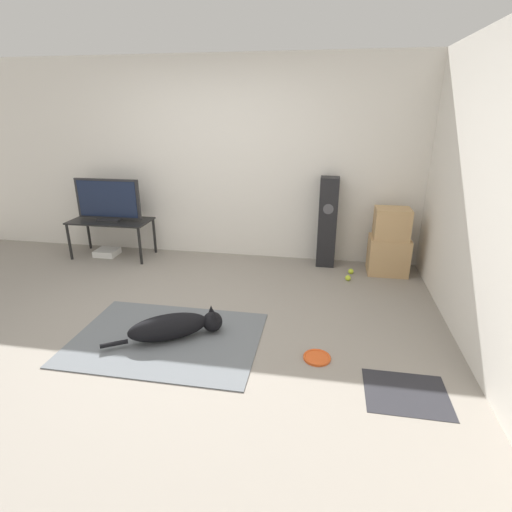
{
  "coord_description": "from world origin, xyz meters",
  "views": [
    {
      "loc": [
        1.36,
        -3.06,
        1.93
      ],
      "look_at": [
        0.67,
        0.85,
        0.45
      ],
      "focal_mm": 28.0,
      "sensor_mm": 36.0,
      "label": 1
    }
  ],
  "objects_px": {
    "tv_stand": "(111,224)",
    "tennis_ball_by_boxes": "(351,271)",
    "tennis_ball_near_speaker": "(348,278)",
    "game_console": "(107,252)",
    "cardboard_box_lower": "(388,255)",
    "floor_speaker": "(327,222)",
    "dog": "(175,326)",
    "frisbee": "(317,357)",
    "cardboard_box_upper": "(392,223)",
    "tv": "(108,200)"
  },
  "relations": [
    {
      "from": "cardboard_box_upper",
      "to": "tennis_ball_by_boxes",
      "type": "distance_m",
      "value": 0.75
    },
    {
      "from": "floor_speaker",
      "to": "tv_stand",
      "type": "bearing_deg",
      "value": -176.4
    },
    {
      "from": "cardboard_box_lower",
      "to": "tennis_ball_by_boxes",
      "type": "bearing_deg",
      "value": -164.12
    },
    {
      "from": "cardboard_box_lower",
      "to": "cardboard_box_upper",
      "type": "distance_m",
      "value": 0.41
    },
    {
      "from": "frisbee",
      "to": "cardboard_box_lower",
      "type": "xyz_separation_m",
      "value": [
        0.79,
        2.0,
        0.21
      ]
    },
    {
      "from": "floor_speaker",
      "to": "dog",
      "type": "bearing_deg",
      "value": -121.83
    },
    {
      "from": "floor_speaker",
      "to": "tv",
      "type": "distance_m",
      "value": 2.89
    },
    {
      "from": "floor_speaker",
      "to": "tennis_ball_near_speaker",
      "type": "bearing_deg",
      "value": -60.22
    },
    {
      "from": "tv_stand",
      "to": "game_console",
      "type": "relative_size",
      "value": 3.61
    },
    {
      "from": "tv",
      "to": "tennis_ball_by_boxes",
      "type": "height_order",
      "value": "tv"
    },
    {
      "from": "dog",
      "to": "tennis_ball_by_boxes",
      "type": "distance_m",
      "value": 2.4
    },
    {
      "from": "floor_speaker",
      "to": "game_console",
      "type": "height_order",
      "value": "floor_speaker"
    },
    {
      "from": "dog",
      "to": "tennis_ball_near_speaker",
      "type": "distance_m",
      "value": 2.21
    },
    {
      "from": "cardboard_box_lower",
      "to": "tennis_ball_near_speaker",
      "type": "distance_m",
      "value": 0.62
    },
    {
      "from": "floor_speaker",
      "to": "tennis_ball_by_boxes",
      "type": "distance_m",
      "value": 0.68
    },
    {
      "from": "cardboard_box_lower",
      "to": "dog",
      "type": "bearing_deg",
      "value": -136.83
    },
    {
      "from": "floor_speaker",
      "to": "tv_stand",
      "type": "relative_size",
      "value": 1.07
    },
    {
      "from": "cardboard_box_lower",
      "to": "tennis_ball_by_boxes",
      "type": "distance_m",
      "value": 0.49
    },
    {
      "from": "tennis_ball_near_speaker",
      "to": "game_console",
      "type": "relative_size",
      "value": 0.22
    },
    {
      "from": "cardboard_box_upper",
      "to": "frisbee",
      "type": "bearing_deg",
      "value": -111.68
    },
    {
      "from": "tv_stand",
      "to": "tennis_ball_near_speaker",
      "type": "distance_m",
      "value": 3.2
    },
    {
      "from": "cardboard_box_lower",
      "to": "tv_stand",
      "type": "xyz_separation_m",
      "value": [
        -3.63,
        -0.03,
        0.23
      ]
    },
    {
      "from": "cardboard_box_lower",
      "to": "tv_stand",
      "type": "bearing_deg",
      "value": -179.46
    },
    {
      "from": "dog",
      "to": "tennis_ball_by_boxes",
      "type": "height_order",
      "value": "dog"
    },
    {
      "from": "frisbee",
      "to": "game_console",
      "type": "relative_size",
      "value": 0.76
    },
    {
      "from": "cardboard_box_lower",
      "to": "tennis_ball_near_speaker",
      "type": "xyz_separation_m",
      "value": [
        -0.48,
        -0.34,
        -0.19
      ]
    },
    {
      "from": "frisbee",
      "to": "tv",
      "type": "relative_size",
      "value": 0.25
    },
    {
      "from": "tennis_ball_near_speaker",
      "to": "floor_speaker",
      "type": "bearing_deg",
      "value": 119.78
    },
    {
      "from": "cardboard_box_lower",
      "to": "floor_speaker",
      "type": "distance_m",
      "value": 0.84
    },
    {
      "from": "cardboard_box_upper",
      "to": "tv_stand",
      "type": "relative_size",
      "value": 0.38
    },
    {
      "from": "tv_stand",
      "to": "tennis_ball_by_boxes",
      "type": "bearing_deg",
      "value": -1.62
    },
    {
      "from": "cardboard_box_lower",
      "to": "tv_stand",
      "type": "relative_size",
      "value": 0.44
    },
    {
      "from": "frisbee",
      "to": "cardboard_box_upper",
      "type": "relative_size",
      "value": 0.56
    },
    {
      "from": "dog",
      "to": "cardboard_box_lower",
      "type": "xyz_separation_m",
      "value": [
        2.03,
        1.91,
        0.1
      ]
    },
    {
      "from": "game_console",
      "to": "tv",
      "type": "bearing_deg",
      "value": 1.28
    },
    {
      "from": "cardboard_box_upper",
      "to": "tv_stand",
      "type": "xyz_separation_m",
      "value": [
        -3.63,
        -0.02,
        -0.19
      ]
    },
    {
      "from": "cardboard_box_lower",
      "to": "floor_speaker",
      "type": "xyz_separation_m",
      "value": [
        -0.76,
        0.15,
        0.34
      ]
    },
    {
      "from": "frisbee",
      "to": "tennis_ball_by_boxes",
      "type": "xyz_separation_m",
      "value": [
        0.35,
        1.87,
        0.02
      ]
    },
    {
      "from": "tennis_ball_near_speaker",
      "to": "tv",
      "type": "bearing_deg",
      "value": 174.43
    },
    {
      "from": "tv",
      "to": "tennis_ball_by_boxes",
      "type": "bearing_deg",
      "value": -1.67
    },
    {
      "from": "cardboard_box_lower",
      "to": "floor_speaker",
      "type": "height_order",
      "value": "floor_speaker"
    },
    {
      "from": "dog",
      "to": "frisbee",
      "type": "relative_size",
      "value": 4.13
    },
    {
      "from": "game_console",
      "to": "tv_stand",
      "type": "bearing_deg",
      "value": -0.08
    },
    {
      "from": "frisbee",
      "to": "tv",
      "type": "xyz_separation_m",
      "value": [
        -2.84,
        1.96,
        0.77
      ]
    },
    {
      "from": "game_console",
      "to": "frisbee",
      "type": "bearing_deg",
      "value": -33.54
    },
    {
      "from": "tennis_ball_by_boxes",
      "to": "tennis_ball_near_speaker",
      "type": "relative_size",
      "value": 1.0
    },
    {
      "from": "cardboard_box_lower",
      "to": "tennis_ball_by_boxes",
      "type": "relative_size",
      "value": 7.18
    },
    {
      "from": "frisbee",
      "to": "tv_stand",
      "type": "bearing_deg",
      "value": 145.4
    },
    {
      "from": "tv",
      "to": "cardboard_box_upper",
      "type": "bearing_deg",
      "value": 0.23
    },
    {
      "from": "tennis_ball_by_boxes",
      "to": "game_console",
      "type": "xyz_separation_m",
      "value": [
        -3.31,
        0.09,
        0.01
      ]
    }
  ]
}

